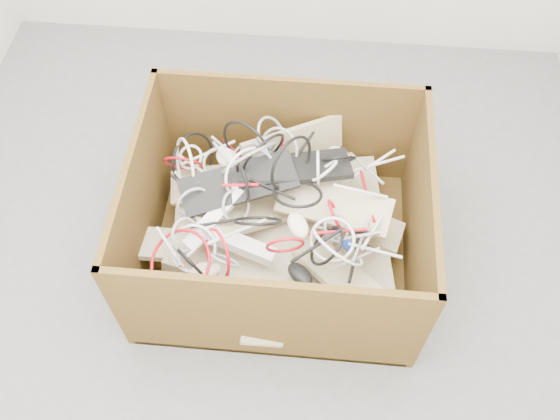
# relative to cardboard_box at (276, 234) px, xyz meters

# --- Properties ---
(ground) EXTENTS (3.00, 3.00, 0.00)m
(ground) POSITION_rel_cardboard_box_xyz_m (-0.09, -0.11, -0.15)
(ground) COLOR #575659
(ground) RESTS_ON ground
(room_shell) EXTENTS (3.04, 3.04, 2.50)m
(room_shell) POSITION_rel_cardboard_box_xyz_m (-0.09, -0.11, 1.10)
(room_shell) COLOR beige
(room_shell) RESTS_ON ground
(cardboard_box) EXTENTS (1.10, 0.92, 0.59)m
(cardboard_box) POSITION_rel_cardboard_box_xyz_m (0.00, 0.00, 0.00)
(cardboard_box) COLOR #412B10
(cardboard_box) RESTS_ON ground
(keyboard_pile) EXTENTS (1.07, 0.94, 0.36)m
(keyboard_pile) POSITION_rel_cardboard_box_xyz_m (0.01, 0.02, 0.12)
(keyboard_pile) COLOR tan
(keyboard_pile) RESTS_ON cardboard_box
(mice_scatter) EXTENTS (0.67, 0.68, 0.21)m
(mice_scatter) POSITION_rel_cardboard_box_xyz_m (-0.05, -0.03, 0.20)
(mice_scatter) COLOR beige
(mice_scatter) RESTS_ON keyboard_pile
(power_strip_left) EXTENTS (0.21, 0.27, 0.12)m
(power_strip_left) POSITION_rel_cardboard_box_xyz_m (-0.22, -0.08, 0.22)
(power_strip_left) COLOR white
(power_strip_left) RESTS_ON keyboard_pile
(power_strip_right) EXTENTS (0.32, 0.14, 0.10)m
(power_strip_right) POSITION_rel_cardboard_box_xyz_m (-0.14, -0.15, 0.17)
(power_strip_right) COLOR white
(power_strip_right) RESTS_ON keyboard_pile
(vga_plug) EXTENTS (0.06, 0.06, 0.03)m
(vga_plug) POSITION_rel_cardboard_box_xyz_m (0.28, -0.14, 0.18)
(vga_plug) COLOR #0B2CAD
(vga_plug) RESTS_ON keyboard_pile
(cable_tangle) EXTENTS (1.02, 0.82, 0.49)m
(cable_tangle) POSITION_rel_cardboard_box_xyz_m (-0.09, 0.03, 0.24)
(cable_tangle) COLOR gray
(cable_tangle) RESTS_ON keyboard_pile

